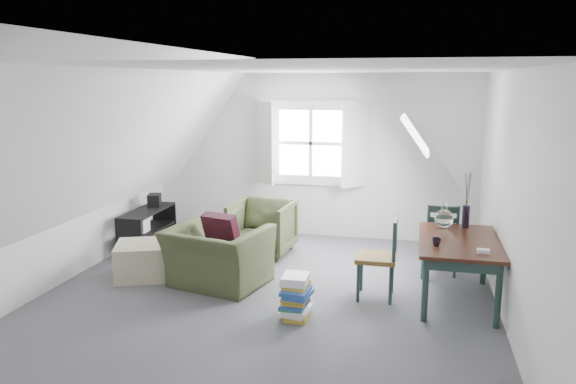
% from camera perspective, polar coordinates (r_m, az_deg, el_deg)
% --- Properties ---
extents(floor, '(5.50, 5.50, 0.00)m').
position_cam_1_polar(floor, '(6.35, -2.44, -10.86)').
color(floor, '#4C4C52').
rests_on(floor, ground).
extents(ceiling, '(5.50, 5.50, 0.00)m').
position_cam_1_polar(ceiling, '(5.88, -2.65, 12.34)').
color(ceiling, white).
rests_on(ceiling, wall_back).
extents(wall_back, '(5.00, 0.00, 5.00)m').
position_cam_1_polar(wall_back, '(8.63, 2.39, 3.69)').
color(wall_back, silver).
rests_on(wall_back, ground).
extents(wall_front, '(5.00, 0.00, 5.00)m').
position_cam_1_polar(wall_front, '(3.51, -14.85, -8.09)').
color(wall_front, silver).
rests_on(wall_front, ground).
extents(wall_left, '(0.00, 5.50, 5.50)m').
position_cam_1_polar(wall_left, '(7.07, -22.44, 1.15)').
color(wall_left, silver).
rests_on(wall_left, ground).
extents(wall_right, '(0.00, 5.50, 5.50)m').
position_cam_1_polar(wall_right, '(5.84, 21.80, -0.79)').
color(wall_right, silver).
rests_on(wall_right, ground).
extents(slope_left, '(3.19, 5.50, 4.48)m').
position_cam_1_polar(slope_left, '(6.50, -15.92, 5.42)').
color(slope_left, white).
rests_on(slope_left, wall_left).
extents(slope_right, '(3.19, 5.50, 4.48)m').
position_cam_1_polar(slope_right, '(5.69, 12.67, 4.80)').
color(slope_right, white).
rests_on(slope_right, wall_right).
extents(dormer_window, '(1.71, 0.35, 1.30)m').
position_cam_1_polar(dormer_window, '(8.54, 2.30, 4.95)').
color(dormer_window, white).
rests_on(dormer_window, wall_back).
extents(skylight, '(0.35, 0.75, 0.47)m').
position_cam_1_polar(skylight, '(6.99, 12.79, 5.71)').
color(skylight, white).
rests_on(skylight, slope_right).
extents(armchair_near, '(1.27, 1.17, 0.70)m').
position_cam_1_polar(armchair_near, '(6.81, -7.09, -9.35)').
color(armchair_near, '#384023').
rests_on(armchair_near, floor).
extents(armchair_far, '(0.87, 0.89, 0.75)m').
position_cam_1_polar(armchair_far, '(7.93, -2.63, -6.26)').
color(armchair_far, '#384023').
rests_on(armchair_far, floor).
extents(throw_pillow, '(0.49, 0.36, 0.45)m').
position_cam_1_polar(throw_pillow, '(6.75, -6.78, -3.98)').
color(throw_pillow, '#390F1D').
rests_on(throw_pillow, armchair_near).
extents(ottoman, '(0.83, 0.83, 0.42)m').
position_cam_1_polar(ottoman, '(7.19, -14.49, -6.71)').
color(ottoman, tan).
rests_on(ottoman, floor).
extents(dining_table, '(0.84, 1.40, 0.70)m').
position_cam_1_polar(dining_table, '(6.38, 16.96, -5.45)').
color(dining_table, black).
rests_on(dining_table, floor).
extents(demijohn, '(0.21, 0.21, 0.30)m').
position_cam_1_polar(demijohn, '(6.75, 15.55, -2.55)').
color(demijohn, silver).
rests_on(demijohn, dining_table).
extents(vase_twigs, '(0.08, 0.09, 0.65)m').
position_cam_1_polar(vase_twigs, '(6.86, 17.62, -2.27)').
color(vase_twigs, black).
rests_on(vase_twigs, dining_table).
extents(cup, '(0.11, 0.11, 0.09)m').
position_cam_1_polar(cup, '(6.05, 14.81, -5.32)').
color(cup, black).
rests_on(cup, dining_table).
extents(paper_box, '(0.12, 0.08, 0.04)m').
position_cam_1_polar(paper_box, '(5.93, 19.22, -5.70)').
color(paper_box, white).
rests_on(paper_box, dining_table).
extents(dining_chair_far, '(0.42, 0.42, 0.90)m').
position_cam_1_polar(dining_chair_far, '(7.27, 15.33, -4.43)').
color(dining_chair_far, brown).
rests_on(dining_chair_far, floor).
extents(dining_chair_near, '(0.43, 0.43, 0.92)m').
position_cam_1_polar(dining_chair_near, '(6.31, 9.28, -6.49)').
color(dining_chair_near, brown).
rests_on(dining_chair_near, floor).
extents(media_shelf, '(0.37, 1.12, 0.58)m').
position_cam_1_polar(media_shelf, '(8.30, -14.17, -3.94)').
color(media_shelf, black).
rests_on(media_shelf, floor).
extents(electronics_box, '(0.23, 0.28, 0.19)m').
position_cam_1_polar(electronics_box, '(8.46, -13.41, -0.85)').
color(electronics_box, black).
rests_on(electronics_box, media_shelf).
extents(magazine_stack, '(0.34, 0.40, 0.45)m').
position_cam_1_polar(magazine_stack, '(5.81, 0.81, -10.60)').
color(magazine_stack, '#B29933').
rests_on(magazine_stack, floor).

